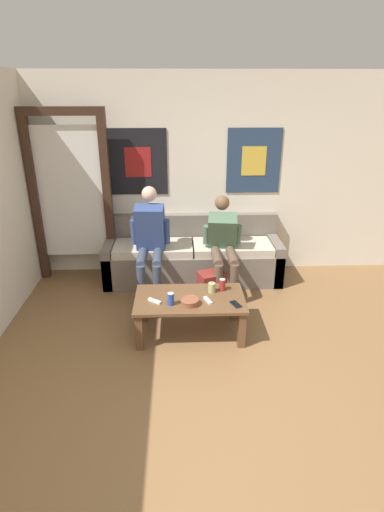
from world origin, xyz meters
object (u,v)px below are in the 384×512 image
game_controller_near_left (155,301)px  drink_can_red (222,285)px  coffee_table (190,304)px  cell_phone (236,304)px  couch (193,258)px  person_seated_teen (223,243)px  ceramic_bowl (190,301)px  backpack (212,289)px  drink_can_blue (171,299)px  person_seated_adult (150,239)px  game_controller_near_right (208,300)px  pillar_candle (212,288)px

game_controller_near_left → drink_can_red: bearing=18.2°
coffee_table → cell_phone: size_ratio=7.28×
couch → drink_can_red: (0.26, -1.14, 0.18)m
couch → drink_can_red: size_ratio=18.21×
person_seated_teen → ceramic_bowl: size_ratio=6.25×
backpack → drink_can_blue: (-0.46, -0.73, 0.29)m
couch → person_seated_adult: size_ratio=1.76×
person_seated_adult → coffee_table: bearing=-64.5°
person_seated_teen → game_controller_near_right: (-0.26, -1.01, -0.21)m
game_controller_near_left → game_controller_near_right: 0.52m
person_seated_adult → pillar_candle: 1.08m
couch → coffee_table: 1.29m
person_seated_adult → person_seated_teen: size_ratio=1.12×
drink_can_blue → game_controller_near_right: bearing=7.2°
couch → drink_can_blue: 1.45m
backpack → cell_phone: 0.81m
game_controller_near_left → cell_phone: 0.79m
coffee_table → drink_can_blue: (-0.19, -0.13, 0.13)m
ceramic_bowl → backpack: bearing=69.3°
ceramic_bowl → drink_can_blue: drink_can_blue is taller
person_seated_teen → backpack: person_seated_teen is taller
drink_can_red → game_controller_near_right: size_ratio=0.85×
ceramic_bowl → pillar_candle: 0.33m
person_seated_teen → drink_can_red: person_seated_teen is taller
couch → ceramic_bowl: 1.43m
person_seated_teen → person_seated_adult: bearing=-179.6°
drink_can_blue → drink_can_red: 0.60m
pillar_candle → drink_can_blue: 0.48m
backpack → pillar_candle: bearing=-95.3°
backpack → game_controller_near_right: bearing=-98.3°
game_controller_near_right → backpack: bearing=81.7°
couch → pillar_candle: bearing=-82.8°
pillar_candle → drink_can_blue: size_ratio=0.93×
drink_can_blue → cell_phone: (0.63, -0.03, -0.06)m
couch → ceramic_bowl: size_ratio=12.30×
coffee_table → game_controller_near_right: game_controller_near_right is taller
drink_can_blue → game_controller_near_right: (0.36, 0.05, -0.05)m
backpack → drink_can_blue: drink_can_blue is taller
couch → game_controller_near_right: 1.38m
game_controller_near_left → cell_phone: bearing=-5.9°
person_seated_teen → drink_can_red: size_ratio=9.25×
ceramic_bowl → person_seated_adult: bearing=112.5°
person_seated_adult → game_controller_near_left: bearing=-84.7°
couch → pillar_candle: size_ratio=19.62×
couch → game_controller_near_right: size_ratio=15.39×
person_seated_adult → drink_can_blue: bearing=-76.5°
couch → drink_can_red: couch is taller
game_controller_near_left → cell_phone: size_ratio=0.90×
backpack → game_controller_near_right: game_controller_near_right is taller
person_seated_teen → drink_can_blue: bearing=-120.4°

